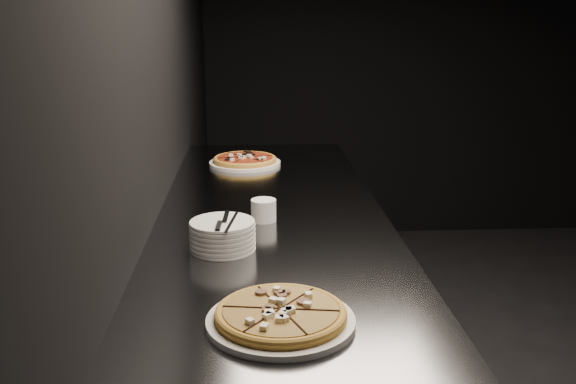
{
  "coord_description": "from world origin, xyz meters",
  "views": [
    {
      "loc": [
        -2.2,
        -1.92,
        1.56
      ],
      "look_at": [
        -2.08,
        0.04,
        1.01
      ],
      "focal_mm": 40.0,
      "sensor_mm": 36.0,
      "label": 1
    }
  ],
  "objects": [
    {
      "name": "counter",
      "position": [
        -2.13,
        0.0,
        0.46
      ],
      "size": [
        0.74,
        2.44,
        0.92
      ],
      "color": "slate",
      "rests_on": "floor"
    },
    {
      "name": "pizza_tomato",
      "position": [
        -2.22,
        0.79,
        0.94
      ],
      "size": [
        0.31,
        0.31,
        0.04
      ],
      "rotation": [
        0.0,
        0.0,
        0.14
      ],
      "color": "white",
      "rests_on": "counter"
    },
    {
      "name": "wall_left",
      "position": [
        -2.5,
        0.0,
        1.4
      ],
      "size": [
        0.02,
        5.0,
        2.8
      ],
      "primitive_type": "cube",
      "color": "black",
      "rests_on": "floor"
    },
    {
      "name": "plate_stack",
      "position": [
        -2.28,
        -0.23,
        0.96
      ],
      "size": [
        0.18,
        0.18,
        0.08
      ],
      "color": "white",
      "rests_on": "counter"
    },
    {
      "name": "ramekin",
      "position": [
        -2.16,
        0.01,
        0.96
      ],
      "size": [
        0.08,
        0.08,
        0.07
      ],
      "color": "silver",
      "rests_on": "counter"
    },
    {
      "name": "cutlery",
      "position": [
        -2.27,
        -0.25,
        1.0
      ],
      "size": [
        0.08,
        0.19,
        0.01
      ],
      "rotation": [
        0.0,
        0.0,
        -0.05
      ],
      "color": "#AEB1B5",
      "rests_on": "plate_stack"
    },
    {
      "name": "pizza_mushroom",
      "position": [
        -2.14,
        -0.69,
        0.94
      ],
      "size": [
        0.32,
        0.32,
        0.04
      ],
      "rotation": [
        0.0,
        0.0,
        -0.15
      ],
      "color": "white",
      "rests_on": "counter"
    },
    {
      "name": "wall_back",
      "position": [
        0.0,
        2.5,
        1.4
      ],
      "size": [
        5.0,
        0.02,
        2.8
      ],
      "primitive_type": "cube",
      "color": "black",
      "rests_on": "floor"
    }
  ]
}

